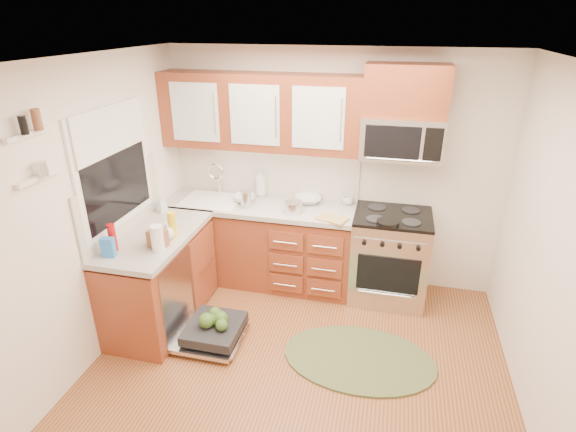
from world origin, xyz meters
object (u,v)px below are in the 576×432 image
(paper_towel_roll, at_px, (157,238))
(bowl_a, at_px, (308,200))
(skillet, at_px, (388,223))
(stock_pot, at_px, (293,207))
(upper_cabinets, at_px, (260,112))
(rug, at_px, (359,359))
(sink, at_px, (212,211))
(range, at_px, (389,257))
(cup, at_px, (348,201))
(microwave, at_px, (401,138))
(cutting_board, at_px, (332,219))
(dishwasher, at_px, (211,332))
(bowl_b, at_px, (244,198))

(paper_towel_roll, bearing_deg, bowl_a, 52.73)
(skillet, bearing_deg, stock_pot, 171.78)
(upper_cabinets, relative_size, rug, 1.54)
(upper_cabinets, height_order, sink, upper_cabinets)
(range, xyz_separation_m, cup, (-0.48, 0.22, 0.50))
(sink, distance_m, paper_towel_roll, 1.20)
(microwave, bearing_deg, paper_towel_roll, -146.00)
(upper_cabinets, relative_size, cutting_board, 7.24)
(upper_cabinets, distance_m, rug, 2.54)
(skillet, relative_size, bowl_a, 0.76)
(rug, xyz_separation_m, bowl_a, (-0.72, 1.24, 0.95))
(dishwasher, height_order, cutting_board, cutting_board)
(upper_cabinets, distance_m, stock_pot, 1.02)
(rug, bearing_deg, sink, 148.84)
(dishwasher, distance_m, cutting_board, 1.57)
(paper_towel_roll, relative_size, bowl_a, 0.84)
(microwave, xyz_separation_m, rug, (-0.18, -1.19, -1.69))
(upper_cabinets, xyz_separation_m, range, (1.41, -0.15, -1.40))
(bowl_b, bearing_deg, upper_cabinets, 30.16)
(bowl_b, bearing_deg, bowl_a, 10.40)
(bowl_a, relative_size, bowl_b, 1.16)
(stock_pot, distance_m, bowl_a, 0.30)
(cutting_board, bearing_deg, microwave, 29.52)
(microwave, relative_size, cutting_board, 2.68)
(dishwasher, xyz_separation_m, rug, (1.36, 0.06, -0.09))
(rug, bearing_deg, microwave, 81.21)
(range, bearing_deg, cup, 155.38)
(rug, xyz_separation_m, cutting_board, (-0.40, 0.86, 0.93))
(microwave, height_order, stock_pot, microwave)
(sink, bearing_deg, bowl_b, 9.02)
(rug, relative_size, cup, 11.57)
(sink, height_order, cup, cup)
(microwave, xyz_separation_m, stock_pot, (-1.00, -0.23, -0.72))
(upper_cabinets, height_order, cup, upper_cabinets)
(bowl_b, bearing_deg, rug, -38.64)
(skillet, height_order, cup, cup)
(range, xyz_separation_m, bowl_b, (-1.57, 0.05, 0.49))
(microwave, height_order, paper_towel_roll, microwave)
(rug, xyz_separation_m, skillet, (0.13, 0.82, 0.96))
(microwave, relative_size, rug, 0.57)
(stock_pot, relative_size, bowl_b, 0.79)
(microwave, bearing_deg, cup, 168.23)
(bowl_a, height_order, bowl_b, bowl_b)
(upper_cabinets, xyz_separation_m, bowl_a, (0.50, 0.03, -0.92))
(microwave, relative_size, cup, 6.61)
(range, bearing_deg, paper_towel_roll, -148.52)
(microwave, height_order, cup, microwave)
(rug, bearing_deg, bowl_b, 141.36)
(microwave, xyz_separation_m, dishwasher, (-1.54, -1.25, -1.60))
(range, xyz_separation_m, microwave, (0.00, 0.12, 1.23))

